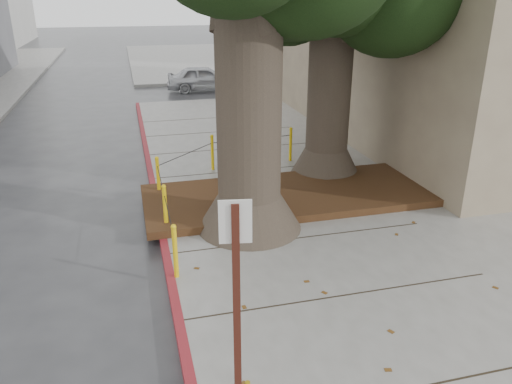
# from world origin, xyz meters

# --- Properties ---
(ground) EXTENTS (140.00, 140.00, 0.00)m
(ground) POSITION_xyz_m (0.00, 0.00, 0.00)
(ground) COLOR #28282B
(ground) RESTS_ON ground
(sidewalk_far) EXTENTS (16.00, 20.00, 0.15)m
(sidewalk_far) POSITION_xyz_m (6.00, 30.00, 0.07)
(sidewalk_far) COLOR slate
(sidewalk_far) RESTS_ON ground
(curb_red) EXTENTS (0.14, 26.00, 0.16)m
(curb_red) POSITION_xyz_m (-2.00, 2.50, 0.07)
(curb_red) COLOR maroon
(curb_red) RESTS_ON ground
(planter_bed) EXTENTS (6.40, 2.60, 0.16)m
(planter_bed) POSITION_xyz_m (0.90, 3.90, 0.23)
(planter_bed) COLOR black
(planter_bed) RESTS_ON sidewalk_main
(bollard_ring) EXTENTS (3.79, 5.39, 0.95)m
(bollard_ring) POSITION_xyz_m (-0.87, 4.38, 0.66)
(bollard_ring) COLOR yellow
(bollard_ring) RESTS_ON sidewalk_main
(signpost) EXTENTS (0.28, 0.08, 2.78)m
(signpost) POSITION_xyz_m (-1.66, -2.36, 1.72)
(signpost) COLOR #471911
(signpost) RESTS_ON sidewalk_main
(car_silver) EXTENTS (3.70, 1.76, 1.22)m
(car_silver) POSITION_xyz_m (1.31, 18.23, 0.61)
(car_silver) COLOR #B7B8BD
(car_silver) RESTS_ON ground
(car_red) EXTENTS (3.48, 1.25, 1.14)m
(car_red) POSITION_xyz_m (11.78, 18.86, 0.57)
(car_red) COLOR maroon
(car_red) RESTS_ON ground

